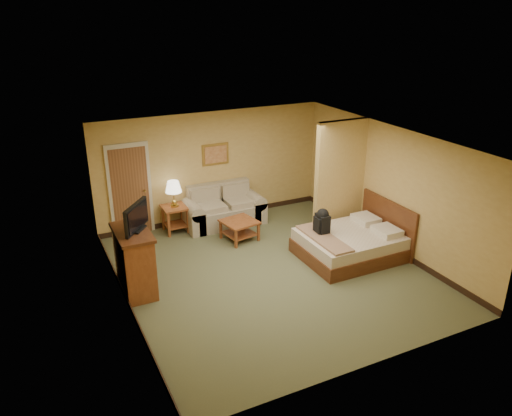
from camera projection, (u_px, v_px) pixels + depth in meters
floor at (271, 273)px, 9.65m from camera, size 6.00×6.00×0.00m
ceiling at (272, 142)px, 8.68m from camera, size 6.00×6.00×0.00m
back_wall at (212, 167)px, 11.66m from camera, size 5.50×0.02×2.60m
left_wall at (121, 239)px, 8.05m from camera, size 0.02×6.00×2.60m
right_wall at (390, 188)px, 10.28m from camera, size 0.02×6.00×2.60m
partition at (340, 180)px, 10.81m from camera, size 1.20×0.15×2.60m
door at (130, 191)px, 10.94m from camera, size 0.94×0.16×2.10m
baseboard at (214, 216)px, 12.12m from camera, size 5.50×0.02×0.12m
loveseat at (223, 212)px, 11.72m from camera, size 1.87×0.87×0.94m
side_table at (175, 215)px, 11.27m from camera, size 0.56×0.56×0.61m
table_lamp at (173, 187)px, 11.03m from camera, size 0.36×0.36×0.60m
coffee_table at (239, 226)px, 10.91m from camera, size 0.81×0.81×0.45m
wall_picture at (216, 154)px, 11.56m from camera, size 0.65×0.04×0.50m
dresser at (135, 261)px, 8.83m from camera, size 0.58×1.11×1.18m
tv at (136, 218)px, 8.56m from camera, size 0.55×0.66×0.49m
bed at (352, 243)px, 10.20m from camera, size 1.96×1.65×1.07m
backpack at (322, 221)px, 9.97m from camera, size 0.25×0.32×0.54m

